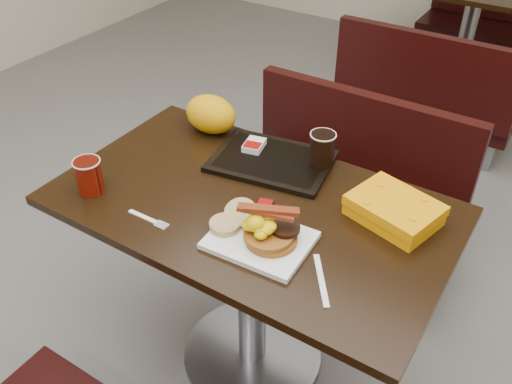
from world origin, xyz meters
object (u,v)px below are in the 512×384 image
Objects in this scene: coffee_cup_near at (89,176)px; clamshell at (394,210)px; bench_near_n at (340,189)px; pancake_stack at (271,236)px; paper_bag at (211,114)px; coffee_cup_far at (322,149)px; table_near at (252,288)px; hashbrown_sleeve_left at (254,145)px; platter at (260,240)px; fork at (143,216)px; knife at (321,280)px; bench_far_n at (491,14)px; table_far at (465,43)px; tray at (272,161)px; bench_far_s at (430,85)px.

clamshell is at bearing 24.01° from coffee_cup_near.
bench_near_n is at bearing 64.00° from coffee_cup_near.
pancake_stack is 0.65m from paper_bag.
bench_near_n is at bearing 102.17° from coffee_cup_far.
hashbrown_sleeve_left is at bearing 120.94° from table_near.
fork is at bearing -168.37° from platter.
bench_far_n is at bearing 149.90° from knife.
paper_bag reaches higher than coffee_cup_near.
pancake_stack reaches higher than bench_near_n.
pancake_stack is at bearing -86.87° from table_far.
platter is at bearing -67.57° from hashbrown_sleeve_left.
paper_bag is (-0.12, 0.51, 0.07)m from fork.
tray reaches higher than table_near.
platter is (0.12, -3.44, 0.40)m from bench_far_n.
clamshell is at bearing 133.89° from knife.
tray is (-0.06, 0.21, 0.38)m from table_near.
clamshell is (0.39, -2.44, 0.41)m from table_far.
coffee_cup_near is 0.58m from tray.
coffee_cup_near is at bearing -141.11° from clamshell.
paper_bag is at bearing -98.62° from table_far.
pancake_stack is at bearing -140.07° from knife.
paper_bag is (-0.35, -2.32, 0.44)m from table_far.
bench_near_n is 0.79m from clamshell.
table_far is 2.37m from coffee_cup_far.
tray reaches higher than platter.
platter is at bearing -117.83° from clamshell.
table_far is at bearing 74.32° from hashbrown_sleeve_left.
table_near is at bearing 25.90° from coffee_cup_near.
coffee_cup_far is 0.44m from paper_bag.
fork is at bearing -96.15° from bench_far_s.
bench_far_s is 6.95× the size of pancake_stack.
coffee_cup_near is at bearing -100.88° from paper_bag.
bench_far_s is 2.08m from platter.
hashbrown_sleeve_left is 0.43× the size of paper_bag.
table_near is at bearing -90.00° from bench_far_s.
tray is 0.45m from clamshell.
platter is 1.90× the size of pancake_stack.
table_near is at bearing -90.00° from bench_near_n.
bench_far_s is 1.72m from hashbrown_sleeve_left.
knife is 0.95× the size of paper_bag.
table_far is 4.97× the size of clamshell.
platter reaches higher than bench_far_n.
bench_near_n is at bearing 94.92° from platter.
coffee_cup_far is (0.09, 0.28, 0.45)m from table_near.
coffee_cup_near reaches higher than table_near.
bench_near_n is 5.42× the size of knife.
paper_bag is at bearing -102.25° from bench_far_s.
bench_far_n is 3.66× the size of platter.
clamshell is at bearing -54.49° from bench_near_n.
table_far is (0.00, 2.60, 0.00)m from table_near.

